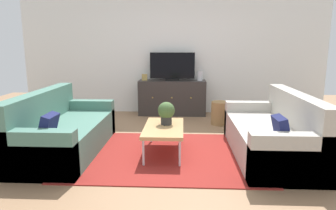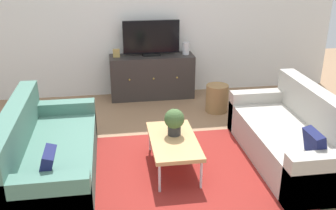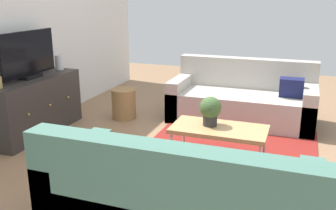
# 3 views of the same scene
# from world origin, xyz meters

# --- Properties ---
(ground_plane) EXTENTS (10.00, 10.00, 0.00)m
(ground_plane) POSITION_xyz_m (0.00, 0.00, 0.00)
(ground_plane) COLOR #997251
(wall_back) EXTENTS (6.40, 0.12, 2.70)m
(wall_back) POSITION_xyz_m (0.00, 2.55, 1.35)
(wall_back) COLOR white
(wall_back) RESTS_ON ground_plane
(area_rug) EXTENTS (2.50, 1.90, 0.01)m
(area_rug) POSITION_xyz_m (0.00, -0.15, 0.01)
(area_rug) COLOR maroon
(area_rug) RESTS_ON ground_plane
(couch_left_side) EXTENTS (0.89, 1.94, 0.83)m
(couch_left_side) POSITION_xyz_m (-1.44, -0.10, 0.27)
(couch_left_side) COLOR #4C7A6B
(couch_left_side) RESTS_ON ground_plane
(couch_right_side) EXTENTS (0.89, 1.94, 0.83)m
(couch_right_side) POSITION_xyz_m (1.44, -0.10, 0.27)
(couch_right_side) COLOR #B2ADA3
(couch_right_side) RESTS_ON ground_plane
(coffee_table) EXTENTS (0.52, 0.99, 0.38)m
(coffee_table) POSITION_xyz_m (-0.03, -0.09, 0.35)
(coffee_table) COLOR tan
(coffee_table) RESTS_ON ground_plane
(potted_plant) EXTENTS (0.23, 0.23, 0.31)m
(potted_plant) POSITION_xyz_m (-0.00, 0.02, 0.55)
(potted_plant) COLOR #2D2D2D
(potted_plant) RESTS_ON coffee_table
(tv_console) EXTENTS (1.38, 0.47, 0.72)m
(tv_console) POSITION_xyz_m (-0.00, 2.27, 0.36)
(tv_console) COLOR #332D2B
(tv_console) RESTS_ON ground_plane
(flat_screen_tv) EXTENTS (0.92, 0.16, 0.57)m
(flat_screen_tv) POSITION_xyz_m (-0.00, 2.29, 1.00)
(flat_screen_tv) COLOR black
(flat_screen_tv) RESTS_ON tv_console
(glass_vase) EXTENTS (0.11, 0.11, 0.20)m
(glass_vase) POSITION_xyz_m (0.57, 2.27, 0.82)
(glass_vase) COLOR silver
(glass_vase) RESTS_ON tv_console
(mantel_clock) EXTENTS (0.11, 0.07, 0.13)m
(mantel_clock) POSITION_xyz_m (-0.57, 2.27, 0.78)
(mantel_clock) COLOR tan
(mantel_clock) RESTS_ON tv_console
(wicker_basket) EXTENTS (0.34, 0.34, 0.42)m
(wicker_basket) POSITION_xyz_m (0.91, 1.49, 0.21)
(wicker_basket) COLOR #9E7547
(wicker_basket) RESTS_ON ground_plane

